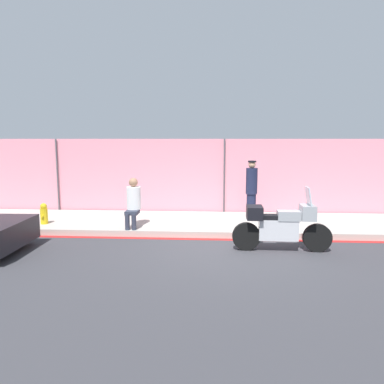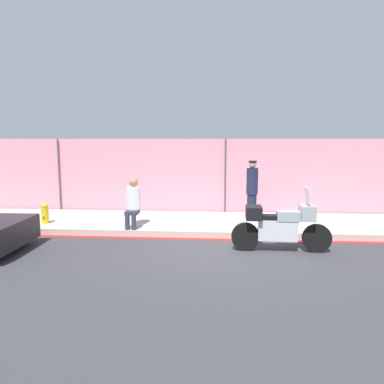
% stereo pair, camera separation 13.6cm
% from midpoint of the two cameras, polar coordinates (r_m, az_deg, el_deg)
% --- Properties ---
extents(ground_plane, '(120.00, 120.00, 0.00)m').
position_cam_midpoint_polar(ground_plane, '(9.07, 4.90, -8.53)').
color(ground_plane, '#38383D').
extents(sidewalk, '(42.04, 2.81, 0.17)m').
position_cam_midpoint_polar(sidewalk, '(11.24, 4.66, -4.80)').
color(sidewalk, '#ADA89E').
rests_on(sidewalk, ground_plane).
extents(curb_paint_stripe, '(42.04, 0.18, 0.01)m').
position_cam_midpoint_polar(curb_paint_stripe, '(9.81, 4.80, -7.22)').
color(curb_paint_stripe, red).
rests_on(curb_paint_stripe, ground_plane).
extents(storefront_fence, '(39.94, 0.17, 2.59)m').
position_cam_midpoint_polar(storefront_fence, '(12.52, 4.60, 2.14)').
color(storefront_fence, pink).
rests_on(storefront_fence, ground_plane).
extents(motorcycle, '(2.29, 0.51, 1.51)m').
position_cam_midpoint_polar(motorcycle, '(8.91, 12.96, -4.95)').
color(motorcycle, black).
rests_on(motorcycle, ground_plane).
extents(officer_standing, '(0.34, 0.34, 1.77)m').
position_cam_midpoint_polar(officer_standing, '(11.38, 8.72, 0.41)').
color(officer_standing, '#191E38').
rests_on(officer_standing, sidewalk).
extents(person_seated_on_curb, '(0.40, 0.70, 1.36)m').
position_cam_midpoint_polar(person_seated_on_curb, '(10.43, -9.32, -1.22)').
color(person_seated_on_curb, '#2D3342').
rests_on(person_seated_on_curb, sidewalk).
extents(fire_hydrant, '(0.21, 0.26, 0.60)m').
position_cam_midpoint_polar(fire_hydrant, '(11.55, -21.95, -3.09)').
color(fire_hydrant, gold).
rests_on(fire_hydrant, sidewalk).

